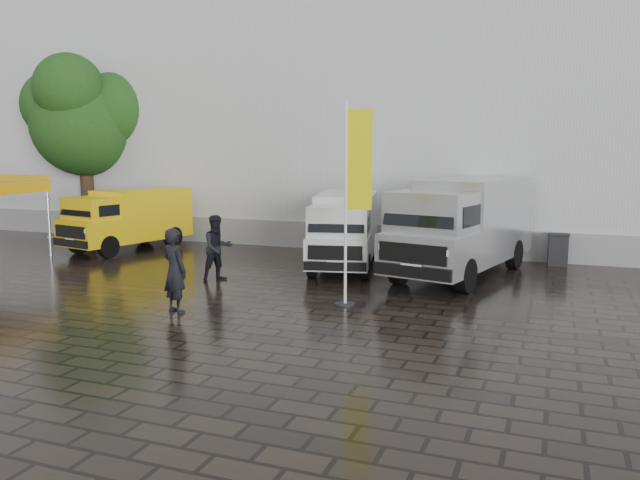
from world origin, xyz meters
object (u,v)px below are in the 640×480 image
Objects in this scene: van_yellow at (128,220)px; flagpole at (353,194)px; person_tent at (217,248)px; wheelie_bin at (558,249)px; person_front at (175,271)px; van_silver at (462,228)px; van_white at (345,231)px.

flagpole is at bearing -13.17° from van_yellow.
person_tent is at bearing 162.53° from flagpole.
person_tent is (-9.04, -5.96, 0.41)m from wheelie_bin.
flagpole is 2.47× the size of person_front.
van_yellow is at bearing 154.19° from flagpole.
flagpole is 5.00m from person_tent.
van_silver is at bearing -28.92° from person_tent.
van_white reaches higher than van_yellow.
wheelie_bin is at bearing -108.49° from person_front.
wheelie_bin is (6.29, 2.80, -0.63)m from van_white.
van_white is at bearing -83.23° from person_front.
person_tent is at bearing -18.84° from van_yellow.
van_yellow reaches higher than wheelie_bin.
van_white is 6.87m from person_front.
van_yellow is at bearing -23.78° from person_front.
van_silver is at bearing -136.55° from wheelie_bin.
van_white is at bearing -158.94° from wheelie_bin.
person_tent is (-6.37, -3.16, -0.48)m from van_silver.
wheelie_bin is at bearing 21.61° from van_yellow.
flagpole is at bearing -124.65° from wheelie_bin.
person_front is at bearing -33.49° from van_yellow.
van_silver is (12.25, -0.44, 0.31)m from van_yellow.
flagpole is 2.57× the size of person_tent.
person_front is at bearing -118.44° from van_white.
van_silver is 1.36× the size of flagpole.
van_silver reaches higher than person_front.
van_yellow is at bearing 164.23° from van_white.
van_silver is 3.36× the size of person_front.
van_yellow is 1.00× the size of flagpole.
van_yellow is 0.73× the size of van_silver.
person_tent is (5.88, -3.60, -0.18)m from van_yellow.
van_yellow is at bearing -173.92° from wheelie_bin.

